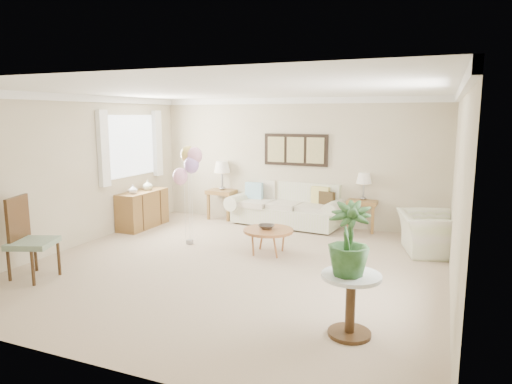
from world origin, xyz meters
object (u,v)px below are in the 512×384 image
(balloon_cluster, at_px, (189,163))
(accent_chair, at_px, (28,236))
(armchair, at_px, (428,233))
(coffee_table, at_px, (268,231))
(sofa, at_px, (287,208))

(balloon_cluster, bearing_deg, accent_chair, -118.23)
(armchair, distance_m, accent_chair, 6.13)
(coffee_table, distance_m, armchair, 2.64)
(armchair, bearing_deg, balloon_cluster, 90.39)
(sofa, bearing_deg, balloon_cluster, -118.52)
(sofa, bearing_deg, armchair, -19.38)
(sofa, height_order, armchair, sofa)
(accent_chair, bearing_deg, sofa, 61.63)
(coffee_table, bearing_deg, sofa, 99.93)
(coffee_table, height_order, balloon_cluster, balloon_cluster)
(armchair, relative_size, accent_chair, 0.90)
(coffee_table, xyz_separation_m, balloon_cluster, (-1.46, -0.01, 1.05))
(coffee_table, relative_size, balloon_cluster, 0.47)
(coffee_table, relative_size, accent_chair, 0.72)
(sofa, bearing_deg, coffee_table, -80.07)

